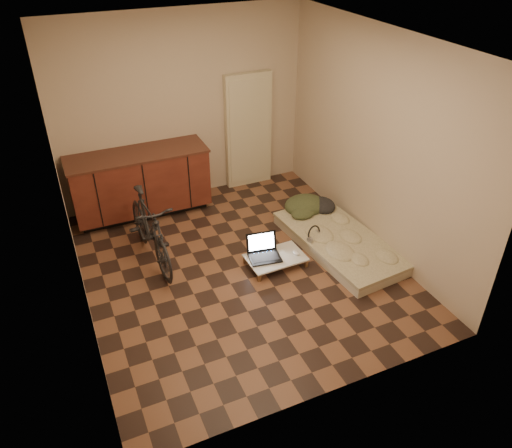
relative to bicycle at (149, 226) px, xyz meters
name	(u,v)px	position (x,y,z in m)	size (l,w,h in m)	color
room_shell	(238,169)	(0.90, -0.57, 0.82)	(3.50, 4.00, 2.60)	brown
cabinets	(140,183)	(0.15, 1.14, -0.02)	(1.84, 0.62, 0.91)	black
appliance_panel	(248,131)	(1.85, 1.37, 0.37)	(0.70, 0.10, 1.70)	beige
bicycle	(149,226)	(0.00, 0.00, 0.00)	(0.44, 1.50, 0.97)	black
futon	(339,242)	(2.20, -0.70, -0.41)	(1.03, 1.88, 0.16)	beige
clothing_pile	(310,201)	(2.20, 0.07, -0.21)	(0.60, 0.50, 0.24)	#353F24
headphones	(314,233)	(1.89, -0.59, -0.25)	(0.24, 0.22, 0.16)	black
lap_desk	(276,258)	(1.31, -0.70, -0.38)	(0.70, 0.47, 0.11)	brown
laptop	(264,252)	(1.19, -0.62, -0.32)	(0.41, 0.38, 0.25)	black
mouse	(296,253)	(1.56, -0.75, -0.35)	(0.06, 0.11, 0.04)	white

